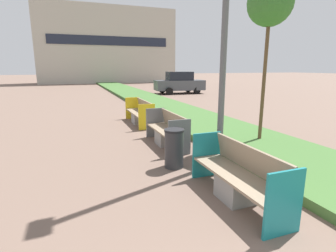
# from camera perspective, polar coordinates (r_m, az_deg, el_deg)

# --- Properties ---
(planter_grass_strip) EXTENTS (2.80, 120.00, 0.18)m
(planter_grass_strip) POSITION_cam_1_polar(r_m,az_deg,el_deg) (12.60, 2.48, 2.87)
(planter_grass_strip) COLOR #426B33
(planter_grass_strip) RESTS_ON ground
(building_backdrop) EXTENTS (19.08, 5.13, 10.43)m
(building_backdrop) POSITION_cam_1_polar(r_m,az_deg,el_deg) (40.66, -12.94, 16.59)
(building_backdrop) COLOR #B2AD9E
(building_backdrop) RESTS_ON ground
(bench_teal_frame) EXTENTS (0.65, 2.16, 0.94)m
(bench_teal_frame) POSITION_cam_1_polar(r_m,az_deg,el_deg) (4.71, 15.04, -11.12)
(bench_teal_frame) COLOR gray
(bench_teal_frame) RESTS_ON ground
(bench_grey_frame) EXTENTS (0.65, 2.07, 0.94)m
(bench_grey_frame) POSITION_cam_1_polar(r_m,az_deg,el_deg) (7.67, -0.18, -1.41)
(bench_grey_frame) COLOR gray
(bench_grey_frame) RESTS_ON ground
(bench_yellow_frame) EXTENTS (0.65, 2.34, 0.94)m
(bench_yellow_frame) POSITION_cam_1_polar(r_m,az_deg,el_deg) (10.66, -6.12, 2.56)
(bench_yellow_frame) COLOR gray
(bench_yellow_frame) RESTS_ON ground
(litter_bin) EXTENTS (0.45, 0.45, 0.89)m
(litter_bin) POSITION_cam_1_polar(r_m,az_deg,el_deg) (5.94, 1.32, -4.88)
(litter_bin) COLOR #2D2D30
(litter_bin) RESTS_ON ground
(sapling_tree_near) EXTENTS (1.21, 1.21, 4.50)m
(sapling_tree_near) POSITION_cam_1_polar(r_m,az_deg,el_deg) (8.11, 21.32, 23.38)
(sapling_tree_near) COLOR brown
(sapling_tree_near) RESTS_ON ground
(parked_car_distant) EXTENTS (4.35, 2.17, 1.86)m
(parked_car_distant) POSITION_cam_1_polar(r_m,az_deg,el_deg) (22.93, 2.49, 9.37)
(parked_car_distant) COLOR #474C51
(parked_car_distant) RESTS_ON ground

